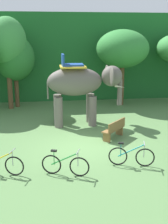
{
  "coord_description": "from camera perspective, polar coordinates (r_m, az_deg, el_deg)",
  "views": [
    {
      "loc": [
        -1.51,
        -12.21,
        4.79
      ],
      "look_at": [
        0.28,
        1.0,
        1.3
      ],
      "focal_mm": 48.12,
      "sensor_mm": 36.0,
      "label": 1
    }
  ],
  "objects": [
    {
      "name": "ground_plane",
      "position": [
        13.2,
        -0.64,
        -6.61
      ],
      "size": [
        80.0,
        80.0,
        0.0
      ],
      "primitive_type": "plane",
      "color": "#567F47"
    },
    {
      "name": "foliage_hedge",
      "position": [
        24.67,
        -4.28,
        10.76
      ],
      "size": [
        36.0,
        6.0,
        6.24
      ],
      "primitive_type": "cube",
      "color": "#1E6028",
      "rests_on": "ground"
    },
    {
      "name": "tree_center",
      "position": [
        19.84,
        -14.4,
        12.7
      ],
      "size": [
        2.42,
        2.42,
        5.84
      ],
      "color": "brown",
      "rests_on": "ground"
    },
    {
      "name": "tree_far_left",
      "position": [
        20.31,
        -12.99,
        9.87
      ],
      "size": [
        2.56,
        2.56,
        4.7
      ],
      "color": "brown",
      "rests_on": "ground"
    },
    {
      "name": "tree_center_left",
      "position": [
        20.53,
        7.34,
        11.77
      ],
      "size": [
        3.5,
        3.5,
        5.08
      ],
      "color": "brown",
      "rests_on": "ground"
    },
    {
      "name": "elephant",
      "position": [
        15.93,
        -0.58,
        5.32
      ],
      "size": [
        4.14,
        2.08,
        3.78
      ],
      "color": "#665E56",
      "rests_on": "ground"
    },
    {
      "name": "bike_yellow",
      "position": [
        11.01,
        -15.54,
        -9.49
      ],
      "size": [
        1.63,
        0.7,
        0.92
      ],
      "color": "black",
      "rests_on": "ground"
    },
    {
      "name": "bike_green",
      "position": [
        10.58,
        -3.6,
        -9.97
      ],
      "size": [
        1.63,
        0.7,
        0.92
      ],
      "color": "black",
      "rests_on": "ground"
    },
    {
      "name": "bike_teal",
      "position": [
        11.39,
        8.97,
        -8.26
      ],
      "size": [
        1.67,
        0.61,
        0.92
      ],
      "color": "black",
      "rests_on": "ground"
    },
    {
      "name": "wooden_bench",
      "position": [
        14.12,
        5.84,
        -3.19
      ],
      "size": [
        1.32,
        1.38,
        0.89
      ],
      "color": "brown",
      "rests_on": "ground"
    }
  ]
}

